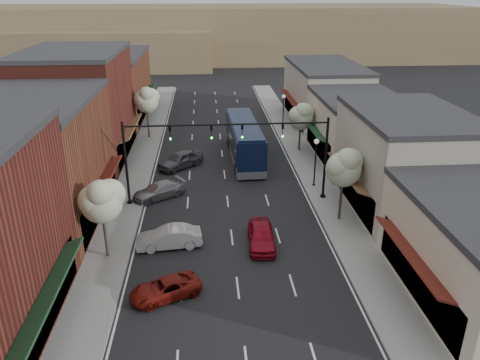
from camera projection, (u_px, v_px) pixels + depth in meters
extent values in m
plane|color=black|center=(234.00, 252.00, 31.43)|extent=(160.00, 160.00, 0.00)
cube|color=gray|center=(141.00, 160.00, 47.84)|extent=(2.80, 73.00, 0.15)
cube|color=gray|center=(303.00, 155.00, 49.00)|extent=(2.80, 73.00, 0.15)
cube|color=gray|center=(154.00, 159.00, 47.94)|extent=(0.25, 73.00, 0.17)
cube|color=gray|center=(289.00, 156.00, 48.90)|extent=(0.25, 73.00, 0.17)
cube|color=black|center=(37.00, 319.00, 22.76)|extent=(0.60, 11.90, 2.60)
cube|color=#183C22|center=(49.00, 292.00, 22.24)|extent=(1.07, 9.80, 0.49)
cube|color=brown|center=(34.00, 164.00, 34.23)|extent=(9.00, 14.00, 9.00)
cube|color=#2D2D30|center=(22.00, 100.00, 32.41)|extent=(9.20, 14.10, 0.40)
cube|color=black|center=(97.00, 198.00, 35.64)|extent=(0.60, 11.90, 2.60)
cube|color=#5E1D15|center=(105.00, 179.00, 35.11)|extent=(1.07, 9.80, 0.49)
cube|color=maroon|center=(79.00, 107.00, 46.82)|extent=(9.00, 14.00, 10.50)
cube|color=#2D2D30|center=(71.00, 52.00, 44.71)|extent=(9.20, 14.10, 0.40)
cube|color=black|center=(125.00, 141.00, 48.52)|extent=(0.60, 11.90, 2.60)
cube|color=brown|center=(131.00, 127.00, 47.99)|extent=(1.07, 9.80, 0.49)
cube|color=brown|center=(109.00, 88.00, 62.02)|extent=(9.00, 18.00, 8.00)
cube|color=#2D2D30|center=(106.00, 55.00, 60.39)|extent=(9.20, 18.10, 0.40)
cube|color=black|center=(143.00, 105.00, 63.23)|extent=(0.60, 15.30, 2.60)
cube|color=#183C22|center=(148.00, 94.00, 62.71)|extent=(1.07, 12.60, 0.49)
cube|color=black|center=(421.00, 277.00, 25.99)|extent=(0.60, 10.20, 2.60)
cube|color=#5E1D15|center=(411.00, 254.00, 25.35)|extent=(1.07, 8.40, 0.49)
cube|color=#A49B8C|center=(405.00, 163.00, 36.45)|extent=(8.00, 12.00, 7.50)
cube|color=#2D2D30|center=(412.00, 114.00, 34.92)|extent=(8.20, 12.10, 0.40)
cube|color=black|center=(356.00, 190.00, 37.03)|extent=(0.60, 10.20, 2.60)
cube|color=brown|center=(348.00, 173.00, 36.39)|extent=(1.07, 8.40, 0.49)
cube|color=beige|center=(357.00, 129.00, 47.78)|extent=(8.00, 12.00, 6.00)
cube|color=#2D2D30|center=(360.00, 98.00, 46.54)|extent=(8.20, 12.10, 0.40)
cube|color=black|center=(321.00, 143.00, 48.06)|extent=(0.60, 10.20, 2.60)
cube|color=#183C22|center=(314.00, 129.00, 47.43)|extent=(1.07, 8.40, 0.49)
cube|color=#A49B8C|center=(325.00, 94.00, 60.46)|extent=(8.00, 16.00, 7.00)
cube|color=#2D2D30|center=(327.00, 65.00, 59.03)|extent=(8.20, 16.10, 0.40)
cube|color=black|center=(296.00, 109.00, 60.94)|extent=(0.60, 13.60, 2.60)
cube|color=#5E1D15|center=(290.00, 98.00, 60.31)|extent=(1.07, 11.20, 0.49)
cube|color=#7A6647|center=(210.00, 33.00, 111.89)|extent=(120.00, 30.00, 12.00)
cube|color=#7A6647|center=(94.00, 48.00, 99.91)|extent=(50.00, 20.00, 8.00)
cylinder|color=black|center=(323.00, 197.00, 39.28)|extent=(0.44, 0.44, 0.30)
cylinder|color=black|center=(325.00, 159.00, 37.99)|extent=(0.20, 0.20, 7.00)
cylinder|color=black|center=(278.00, 123.00, 36.51)|extent=(8.00, 0.14, 0.14)
imported|color=black|center=(283.00, 131.00, 36.77)|extent=(0.18, 0.46, 1.10)
sphere|color=#19E533|center=(283.00, 136.00, 36.83)|extent=(0.18, 0.18, 0.18)
imported|color=black|center=(242.00, 132.00, 36.55)|extent=(0.18, 0.46, 1.10)
sphere|color=#19E533|center=(242.00, 137.00, 36.61)|extent=(0.18, 0.18, 0.18)
cylinder|color=black|center=(130.00, 203.00, 38.18)|extent=(0.44, 0.44, 0.30)
cylinder|color=black|center=(126.00, 165.00, 36.89)|extent=(0.20, 0.20, 7.00)
cylinder|color=black|center=(175.00, 126.00, 35.97)|extent=(8.00, 0.14, 0.14)
imported|color=black|center=(170.00, 133.00, 36.17)|extent=(0.18, 0.46, 1.10)
sphere|color=#19E533|center=(170.00, 139.00, 36.22)|extent=(0.18, 0.18, 0.18)
imported|color=black|center=(211.00, 132.00, 36.39)|extent=(0.18, 0.46, 1.10)
sphere|color=#19E533|center=(212.00, 138.00, 36.44)|extent=(0.18, 0.18, 0.18)
cylinder|color=#47382B|center=(341.00, 198.00, 34.96)|extent=(0.20, 0.20, 3.71)
sphere|color=#B7CA9C|center=(343.00, 169.00, 34.07)|extent=(2.60, 2.60, 2.60)
sphere|color=#B7CA9C|center=(349.00, 162.00, 34.20)|extent=(2.00, 2.00, 2.00)
sphere|color=#B7CA9C|center=(340.00, 167.00, 33.63)|extent=(1.90, 1.90, 1.90)
sphere|color=#B7CA9C|center=(348.00, 160.00, 33.26)|extent=(1.70, 1.70, 1.70)
cylinder|color=#47382B|center=(300.00, 137.00, 49.75)|extent=(0.20, 0.20, 3.33)
sphere|color=#B7CA9C|center=(301.00, 118.00, 48.95)|extent=(2.60, 2.60, 2.60)
sphere|color=#B7CA9C|center=(305.00, 113.00, 49.10)|extent=(2.00, 2.00, 2.00)
sphere|color=#B7CA9C|center=(298.00, 116.00, 48.53)|extent=(1.90, 1.90, 1.90)
sphere|color=#B7CA9C|center=(303.00, 111.00, 48.18)|extent=(1.70, 1.70, 1.70)
cylinder|color=#47382B|center=(105.00, 234.00, 30.18)|extent=(0.20, 0.20, 3.52)
sphere|color=#B7CA9C|center=(101.00, 203.00, 29.33)|extent=(2.60, 2.60, 2.60)
sphere|color=#B7CA9C|center=(110.00, 194.00, 29.47)|extent=(2.00, 2.00, 2.00)
sphere|color=#B7CA9C|center=(93.00, 200.00, 28.90)|extent=(1.90, 1.90, 1.90)
sphere|color=#B7CA9C|center=(100.00, 193.00, 28.54)|extent=(1.70, 1.70, 1.70)
cylinder|color=#47382B|center=(148.00, 122.00, 54.03)|extent=(0.20, 0.20, 3.84)
sphere|color=#B7CA9C|center=(146.00, 102.00, 53.11)|extent=(2.60, 2.60, 2.60)
sphere|color=#B7CA9C|center=(151.00, 97.00, 53.23)|extent=(2.00, 2.00, 2.00)
sphere|color=#B7CA9C|center=(142.00, 99.00, 52.66)|extent=(1.90, 1.90, 1.90)
sphere|color=#B7CA9C|center=(146.00, 94.00, 52.28)|extent=(1.70, 1.70, 1.70)
cylinder|color=black|center=(314.00, 186.00, 41.59)|extent=(0.28, 0.28, 0.20)
cylinder|color=black|center=(315.00, 166.00, 40.85)|extent=(0.12, 0.12, 4.00)
sphere|color=white|center=(317.00, 141.00, 39.99)|extent=(0.44, 0.44, 0.44)
cylinder|color=black|center=(283.00, 129.00, 57.68)|extent=(0.28, 0.28, 0.20)
cylinder|color=black|center=(283.00, 114.00, 56.95)|extent=(0.12, 0.12, 4.00)
sphere|color=white|center=(284.00, 96.00, 56.09)|extent=(0.44, 0.44, 0.44)
cube|color=#0D1734|center=(244.00, 139.00, 47.63)|extent=(3.12, 12.61, 3.20)
cube|color=#595B60|center=(244.00, 153.00, 48.20)|extent=(3.14, 12.63, 0.73)
cube|color=black|center=(244.00, 135.00, 47.46)|extent=(3.15, 11.61, 1.15)
cube|color=#0D1734|center=(244.00, 124.00, 46.99)|extent=(2.89, 12.10, 0.26)
cube|color=black|center=(252.00, 153.00, 41.68)|extent=(2.17, 0.15, 1.25)
cylinder|color=black|center=(237.00, 169.00, 44.07)|extent=(0.37, 1.10, 1.09)
cylinder|color=black|center=(262.00, 168.00, 44.31)|extent=(0.37, 1.10, 1.09)
cylinder|color=black|center=(229.00, 142.00, 51.73)|extent=(0.37, 1.10, 1.09)
cylinder|color=black|center=(251.00, 141.00, 51.97)|extent=(0.37, 1.10, 1.09)
cylinder|color=black|center=(230.00, 146.00, 50.39)|extent=(0.37, 1.10, 1.09)
cylinder|color=black|center=(253.00, 145.00, 50.63)|extent=(0.37, 1.10, 1.09)
imported|color=maroon|center=(261.00, 236.00, 31.98)|extent=(2.01, 4.56, 1.53)
imported|color=maroon|center=(165.00, 289.00, 26.72)|extent=(4.49, 3.35, 1.13)
imported|color=silver|center=(169.00, 238.00, 31.79)|extent=(4.56, 2.02, 1.46)
imported|color=gray|center=(159.00, 191.00, 39.20)|extent=(4.83, 4.04, 1.32)
imported|color=#4F5156|center=(181.00, 160.00, 45.68)|extent=(4.86, 4.66, 1.64)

